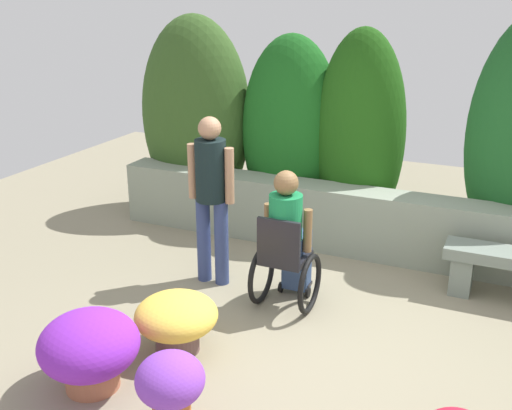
{
  "coord_description": "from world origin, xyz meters",
  "views": [
    {
      "loc": [
        1.37,
        -4.34,
        2.82
      ],
      "look_at": [
        -0.87,
        0.7,
        0.85
      ],
      "focal_mm": 42.74,
      "sensor_mm": 36.0,
      "label": 1
    }
  ],
  "objects_px": {
    "flower_pot_purple_near": "(171,387)",
    "flower_pot_small_foreground": "(177,319)",
    "flower_pot_terracotta_by_wall": "(90,348)",
    "person_standing_companion": "(211,190)",
    "person_in_wheelchair": "(287,244)"
  },
  "relations": [
    {
      "from": "flower_pot_terracotta_by_wall",
      "to": "flower_pot_small_foreground",
      "type": "relative_size",
      "value": 1.09
    },
    {
      "from": "flower_pot_small_foreground",
      "to": "person_standing_companion",
      "type": "bearing_deg",
      "value": 104.44
    },
    {
      "from": "person_in_wheelchair",
      "to": "flower_pot_terracotta_by_wall",
      "type": "height_order",
      "value": "person_in_wheelchair"
    },
    {
      "from": "flower_pot_small_foreground",
      "to": "flower_pot_terracotta_by_wall",
      "type": "bearing_deg",
      "value": -115.65
    },
    {
      "from": "flower_pot_purple_near",
      "to": "flower_pot_small_foreground",
      "type": "height_order",
      "value": "flower_pot_purple_near"
    },
    {
      "from": "flower_pot_terracotta_by_wall",
      "to": "flower_pot_small_foreground",
      "type": "xyz_separation_m",
      "value": [
        0.33,
        0.68,
        -0.04
      ]
    },
    {
      "from": "flower_pot_terracotta_by_wall",
      "to": "person_in_wheelchair",
      "type": "bearing_deg",
      "value": 63.82
    },
    {
      "from": "flower_pot_terracotta_by_wall",
      "to": "person_standing_companion",
      "type": "bearing_deg",
      "value": 89.72
    },
    {
      "from": "person_standing_companion",
      "to": "flower_pot_purple_near",
      "type": "bearing_deg",
      "value": -65.21
    },
    {
      "from": "person_standing_companion",
      "to": "flower_pot_purple_near",
      "type": "relative_size",
      "value": 2.87
    },
    {
      "from": "person_standing_companion",
      "to": "flower_pot_purple_near",
      "type": "height_order",
      "value": "person_standing_companion"
    },
    {
      "from": "flower_pot_purple_near",
      "to": "flower_pot_terracotta_by_wall",
      "type": "bearing_deg",
      "value": 167.33
    },
    {
      "from": "flower_pot_purple_near",
      "to": "flower_pot_small_foreground",
      "type": "xyz_separation_m",
      "value": [
        -0.48,
        0.86,
        -0.07
      ]
    },
    {
      "from": "person_in_wheelchair",
      "to": "flower_pot_purple_near",
      "type": "bearing_deg",
      "value": -93.96
    },
    {
      "from": "flower_pot_purple_near",
      "to": "flower_pot_small_foreground",
      "type": "bearing_deg",
      "value": 118.95
    }
  ]
}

